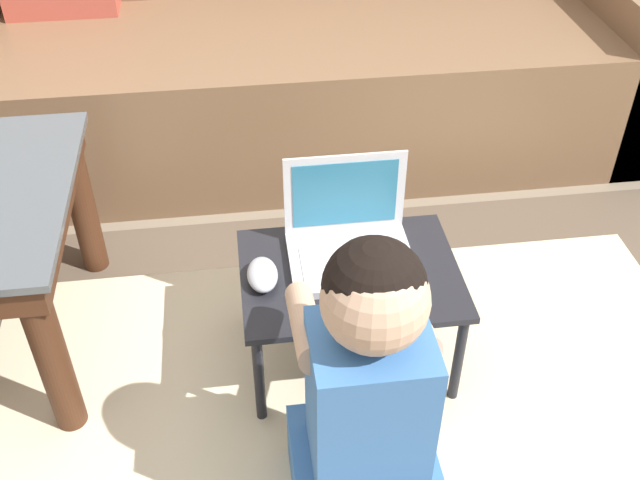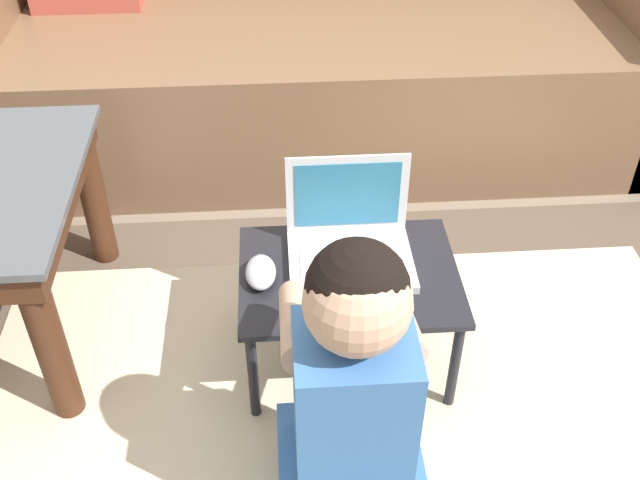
% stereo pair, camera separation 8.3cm
% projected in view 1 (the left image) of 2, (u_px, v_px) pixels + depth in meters
% --- Properties ---
extents(ground_plane, '(16.00, 16.00, 0.00)m').
position_uv_depth(ground_plane, '(303.00, 398.00, 1.79)').
color(ground_plane, '#7F705B').
extents(area_rug, '(2.47, 1.60, 0.01)m').
position_uv_depth(area_rug, '(361.00, 421.00, 1.74)').
color(area_rug, brown).
rests_on(area_rug, ground_plane).
extents(couch, '(2.30, 0.86, 0.89)m').
position_uv_depth(couch, '(294.00, 52.00, 2.58)').
color(couch, brown).
rests_on(couch, ground_plane).
extents(laptop_desk, '(0.50, 0.37, 0.29)m').
position_uv_depth(laptop_desk, '(350.00, 282.00, 1.74)').
color(laptop_desk, black).
rests_on(laptop_desk, ground_plane).
extents(laptop, '(0.29, 0.22, 0.23)m').
position_uv_depth(laptop, '(350.00, 244.00, 1.73)').
color(laptop, silver).
rests_on(laptop, laptop_desk).
extents(computer_mouse, '(0.07, 0.12, 0.04)m').
position_uv_depth(computer_mouse, '(262.00, 275.00, 1.68)').
color(computer_mouse, '#B2B7C1').
rests_on(computer_mouse, laptop_desk).
extents(person_seated, '(0.29, 0.42, 0.69)m').
position_uv_depth(person_seated, '(368.00, 402.00, 1.38)').
color(person_seated, '#3D70B2').
rests_on(person_seated, ground_plane).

